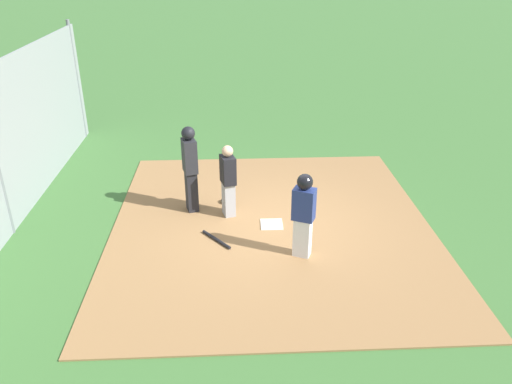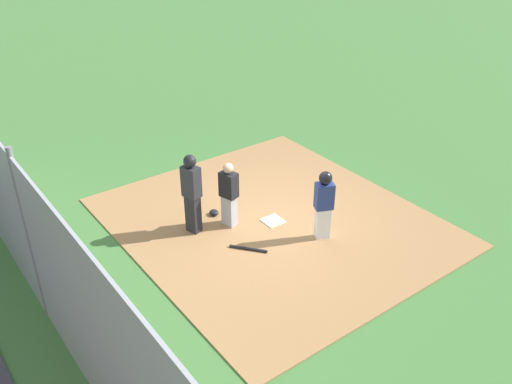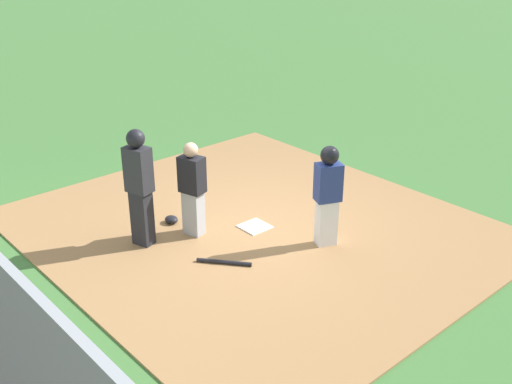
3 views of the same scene
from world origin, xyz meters
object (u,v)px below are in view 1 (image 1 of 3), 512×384
home_plate (272,224)px  baseball_bat (216,239)px  runner (304,211)px  umpire (190,167)px  catcher_mask (226,200)px  catcher (228,180)px

home_plate → baseball_bat: 1.25m
home_plate → runner: (1.13, 0.46, 0.90)m
umpire → baseball_bat: (1.32, 0.53, -0.96)m
umpire → baseball_bat: 1.72m
baseball_bat → catcher_mask: 1.62m
catcher → catcher_mask: catcher is taller
home_plate → runner: 1.52m
catcher → umpire: umpire is taller
baseball_bat → catcher_mask: catcher_mask is taller
umpire → baseball_bat: size_ratio=2.26×
home_plate → runner: runner is taller
baseball_bat → runner: bearing=31.6°
home_plate → baseball_bat: bearing=-62.7°
catcher → catcher_mask: (-0.55, -0.07, -0.73)m
catcher → runner: bearing=-66.3°
catcher_mask → baseball_bat: bearing=-6.3°
home_plate → catcher: bearing=-119.6°
runner → catcher_mask: (-2.17, -1.40, -0.85)m
catcher → runner: runner is taller
umpire → catcher: bearing=-34.5°
home_plate → catcher_mask: (-1.04, -0.93, 0.05)m
home_plate → catcher: 1.27m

